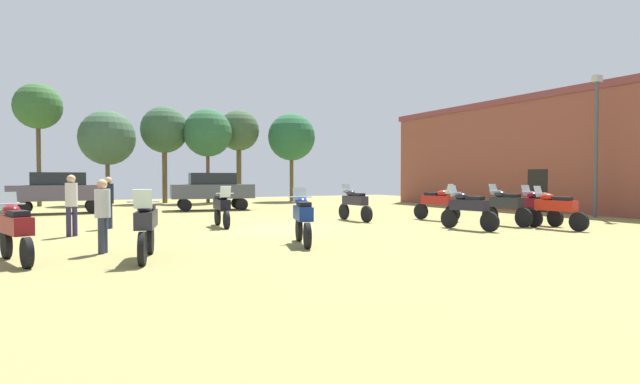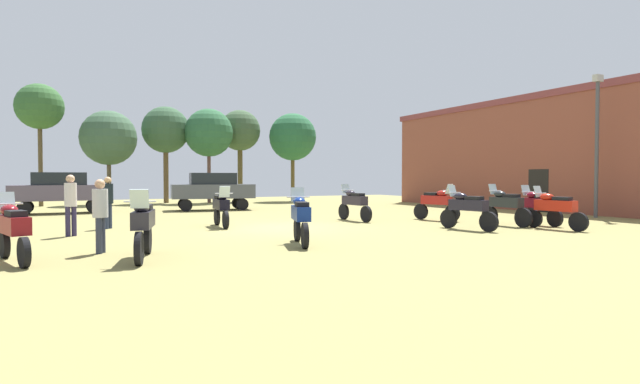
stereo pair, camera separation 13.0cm
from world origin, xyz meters
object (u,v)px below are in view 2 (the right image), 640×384
Objects in this scene: motorcycle_11 at (506,205)px; tree_4 at (240,131)px; person_3 at (100,210)px; car_1 at (213,188)px; motorcycle_5 at (301,217)px; person_2 at (108,198)px; brick_building at (546,155)px; motorcycle_7 at (437,203)px; motorcycle_4 at (538,206)px; tree_7 at (209,133)px; motorcycle_6 at (467,208)px; motorcycle_3 at (555,208)px; person_1 at (71,200)px; tree_1 at (293,137)px; motorcycle_12 at (354,203)px; tree_2 at (166,130)px; motorcycle_1 at (221,207)px; motorcycle_10 at (143,225)px; motorcycle_8 at (13,228)px; tree_3 at (109,138)px; tree_6 at (40,107)px; car_2 at (60,189)px; lamp_post at (597,138)px.

tree_4 reaches higher than motorcycle_11.
car_1 is at bearing 2.48° from person_3.
person_2 reaches higher than motorcycle_5.
motorcycle_7 is (-11.10, -3.54, -2.34)m from brick_building.
tree_7 reaches higher than motorcycle_4.
person_3 reaches higher than motorcycle_6.
motorcycle_5 is 0.95× the size of motorcycle_11.
person_1 is (-14.47, 5.35, 0.36)m from motorcycle_3.
motorcycle_3 is 1.01× the size of motorcycle_6.
motorcycle_5 is 24.23m from tree_1.
person_1 is (-10.22, -0.60, 0.35)m from motorcycle_12.
brick_building is 24.61m from person_1.
motorcycle_7 reaches higher than motorcycle_4.
motorcycle_6 is 0.33× the size of tree_2.
motorcycle_11 is (9.25, -4.35, 0.03)m from motorcycle_1.
person_2 is at bearing -132.02° from tree_1.
motorcycle_1 is at bearing -14.77° from person_3.
motorcycle_10 reaches higher than motorcycle_4.
motorcycle_8 is at bearing 135.12° from person_3.
motorcycle_10 is at bearing -160.70° from brick_building.
tree_3 is (3.41, 22.73, 3.60)m from motorcycle_8.
tree_2 is at bearing 107.74° from motorcycle_11.
motorcycle_12 is at bearing -132.07° from motorcycle_10.
tree_2 is 2.94m from tree_7.
tree_3 is at bearing 4.90° from tree_6.
motorcycle_4 is 1.01× the size of motorcycle_7.
tree_1 is (0.43, 22.43, 4.05)m from motorcycle_3.
person_1 is at bearing -179.32° from motorcycle_12.
motorcycle_8 is 15.28m from car_2.
motorcycle_3 is 13.96m from person_3.
tree_1 is at bearing 123.39° from brick_building.
motorcycle_3 is 1.03× the size of motorcycle_11.
motorcycle_12 is (-3.06, 1.44, 0.00)m from motorcycle_7.
tree_1 reaches higher than car_1.
tree_1 is at bearing -7.07° from person_3.
motorcycle_11 is at bearing -29.46° from person_1.
motorcycle_8 is at bearing -158.21° from motorcycle_12.
motorcycle_6 is 11.19m from person_3.
brick_building is 17.30m from tree_1.
car_2 is at bearing 146.85° from lamp_post.
tree_4 is (-3.64, 1.34, 0.40)m from tree_1.
tree_6 is (-6.81, 22.65, 5.28)m from motorcycle_5.
person_2 is 5.85m from person_3.
car_1 is 0.73× the size of lamp_post.
tree_2 is (-5.79, 22.68, 4.28)m from motorcycle_6.
tree_2 is at bearing 57.53° from person_1.
person_3 reaches higher than motorcycle_3.
tree_6 is at bearing 123.91° from motorcycle_5.
motorcycle_7 is (-1.20, 4.52, 0.01)m from motorcycle_3.
tree_6 reaches higher than motorcycle_10.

